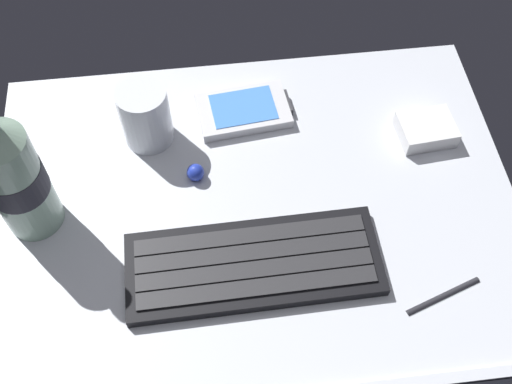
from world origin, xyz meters
The scene contains 8 objects.
ground_plane centered at (0.00, -0.23, -0.99)cm, with size 64.00×48.00×2.80cm.
keyboard centered at (-1.26, -8.25, 0.81)cm, with size 29.16×11.43×1.70cm.
handheld_device centered at (-0.24, 14.60, 0.73)cm, with size 13.32×8.80×1.50cm.
juice_cup centered at (-12.62, 12.24, 3.91)cm, with size 6.40×6.40×8.50cm.
water_bottle centered at (-26.47, 1.35, 9.01)cm, with size 6.73×6.73×20.80cm.
charger_block centered at (23.26, 8.14, 1.20)cm, with size 7.00×5.60×2.40cm, color white.
trackball_mouse centered at (-7.00, 5.00, 1.10)cm, with size 2.20×2.20×2.20cm, color #2338B2.
stylus_pen centered at (19.39, -14.34, 0.35)cm, with size 0.70×0.70×9.50cm, color #26262B.
Camera 1 is at (-4.69, -39.78, 65.09)cm, focal length 43.90 mm.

